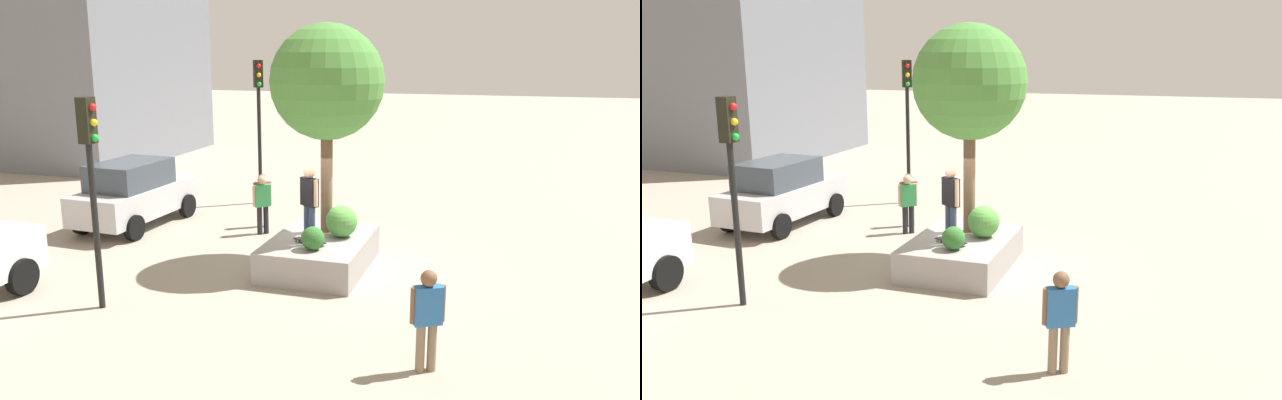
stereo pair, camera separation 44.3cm
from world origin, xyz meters
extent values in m
plane|color=#9E9384|center=(0.00, 0.00, 0.00)|extent=(120.00, 120.00, 0.00)
cube|color=gray|center=(-0.23, 0.37, 0.36)|extent=(3.10, 2.15, 0.72)
cylinder|color=brown|center=(0.35, 0.39, 2.11)|extent=(0.28, 0.28, 2.78)
sphere|color=#4C8C3D|center=(0.35, 0.39, 4.22)|extent=(2.62, 2.62, 2.62)
sphere|color=#2D6628|center=(-1.10, 0.27, 0.98)|extent=(0.51, 0.51, 0.51)
sphere|color=#4C8C3D|center=(0.02, -0.07, 1.09)|extent=(0.74, 0.74, 0.74)
cube|color=black|center=(-0.71, 0.47, 0.78)|extent=(0.49, 0.82, 0.02)
sphere|color=beige|center=(-0.73, 0.20, 0.75)|extent=(0.06, 0.06, 0.06)
sphere|color=beige|center=(-0.88, 0.26, 0.75)|extent=(0.06, 0.06, 0.06)
sphere|color=beige|center=(-0.54, 0.67, 0.75)|extent=(0.06, 0.06, 0.06)
sphere|color=beige|center=(-0.69, 0.74, 0.75)|extent=(0.06, 0.06, 0.06)
cylinder|color=navy|center=(-0.65, 0.54, 1.19)|extent=(0.15, 0.15, 0.80)
cylinder|color=navy|center=(-0.77, 0.39, 1.19)|extent=(0.15, 0.15, 0.80)
cube|color=black|center=(-0.71, 0.47, 1.90)|extent=(0.42, 0.48, 0.62)
cylinder|color=#D8AD8C|center=(-0.57, 0.66, 1.92)|extent=(0.10, 0.10, 0.59)
cylinder|color=#D8AD8C|center=(-0.85, 0.28, 1.92)|extent=(0.10, 0.10, 0.59)
sphere|color=#D8AD8C|center=(-0.71, 0.47, 2.35)|extent=(0.26, 0.26, 0.26)
cylinder|color=black|center=(-3.56, 5.78, 0.38)|extent=(0.76, 0.23, 0.76)
cube|color=#B7B7BC|center=(1.76, 6.49, 0.75)|extent=(4.15, 1.93, 0.81)
cube|color=#38424C|center=(1.56, 6.50, 1.52)|extent=(2.36, 1.63, 0.73)
cylinder|color=black|center=(3.11, 7.27, 0.35)|extent=(0.70, 0.24, 0.69)
cylinder|color=black|center=(3.02, 5.57, 0.35)|extent=(0.70, 0.24, 0.69)
cylinder|color=black|center=(0.51, 7.42, 0.35)|extent=(0.70, 0.24, 0.69)
cylinder|color=black|center=(0.42, 5.71, 0.35)|extent=(0.70, 0.24, 0.69)
cylinder|color=black|center=(5.33, 4.12, 1.89)|extent=(0.12, 0.12, 3.78)
cube|color=black|center=(5.33, 4.12, 4.20)|extent=(0.35, 0.37, 0.85)
sphere|color=red|center=(5.20, 4.04, 4.45)|extent=(0.14, 0.14, 0.14)
sphere|color=gold|center=(5.20, 4.04, 4.17)|extent=(0.14, 0.14, 0.14)
sphere|color=green|center=(5.20, 4.04, 3.89)|extent=(0.14, 0.14, 0.14)
cylinder|color=black|center=(-3.70, 3.78, 1.62)|extent=(0.12, 0.12, 3.25)
cube|color=black|center=(-3.70, 3.78, 3.67)|extent=(0.28, 0.24, 0.85)
sphere|color=red|center=(-3.70, 3.63, 3.92)|extent=(0.14, 0.14, 0.14)
sphere|color=gold|center=(-3.70, 3.63, 3.64)|extent=(0.14, 0.14, 0.14)
sphere|color=green|center=(-3.70, 3.63, 3.36)|extent=(0.14, 0.14, 0.14)
cylinder|color=navy|center=(2.62, 3.04, 0.36)|extent=(0.13, 0.13, 0.73)
cylinder|color=navy|center=(2.71, 2.89, 0.36)|extent=(0.13, 0.13, 0.73)
cube|color=#B23338|center=(2.67, 2.97, 1.01)|extent=(0.36, 0.44, 0.57)
cylinder|color=brown|center=(2.55, 3.15, 1.03)|extent=(0.09, 0.09, 0.54)
cylinder|color=brown|center=(2.78, 2.78, 1.03)|extent=(0.09, 0.09, 0.54)
sphere|color=brown|center=(2.67, 2.97, 1.41)|extent=(0.24, 0.24, 0.24)
cylinder|color=#847056|center=(-4.32, -2.71, 0.40)|extent=(0.14, 0.14, 0.79)
cylinder|color=#847056|center=(-4.41, -2.55, 0.40)|extent=(0.14, 0.14, 0.79)
cube|color=#2D6BB2|center=(-4.37, -2.63, 1.10)|extent=(0.38, 0.48, 0.62)
cylinder|color=brown|center=(-4.26, -2.84, 1.12)|extent=(0.10, 0.10, 0.59)
cylinder|color=brown|center=(-4.48, -2.42, 1.12)|extent=(0.10, 0.10, 0.59)
sphere|color=brown|center=(-4.37, -2.63, 1.54)|extent=(0.26, 0.26, 0.26)
cylinder|color=black|center=(1.93, 2.76, 0.39)|extent=(0.14, 0.14, 0.78)
cylinder|color=black|center=(2.05, 2.62, 0.39)|extent=(0.14, 0.14, 0.78)
cube|color=#338C4C|center=(1.99, 2.69, 1.08)|extent=(0.43, 0.45, 0.61)
cylinder|color=#D8AD8C|center=(1.83, 2.86, 1.10)|extent=(0.09, 0.09, 0.57)
cylinder|color=#D8AD8C|center=(2.15, 2.52, 1.10)|extent=(0.09, 0.09, 0.57)
sphere|color=#D8AD8C|center=(1.99, 2.69, 1.51)|extent=(0.25, 0.25, 0.25)
camera|label=1|loc=(-13.51, -3.69, 4.92)|focal=35.44mm
camera|label=2|loc=(-13.37, -4.12, 4.92)|focal=35.44mm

